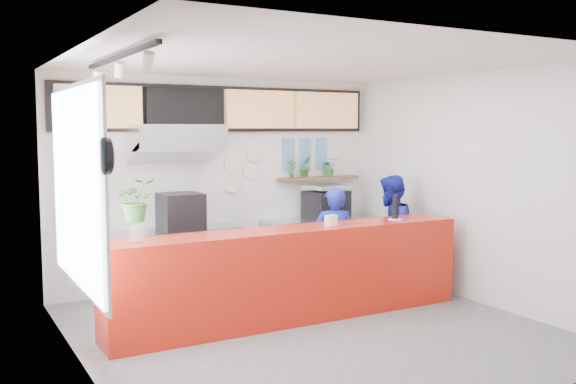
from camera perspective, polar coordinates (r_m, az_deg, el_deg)
name	(u,v)px	position (r m, az deg, el deg)	size (l,w,h in m)	color
floor	(310,329)	(7.46, 2.00, -12.05)	(5.00, 5.00, 0.00)	slate
ceiling	(311,61)	(7.15, 2.08, 11.52)	(5.00, 5.00, 0.00)	silver
wall_back	(222,182)	(9.37, -5.92, 0.92)	(5.00, 5.00, 0.00)	white
wall_left	(80,212)	(6.24, -18.00, -1.70)	(5.00, 5.00, 0.00)	white
wall_right	(474,188)	(8.71, 16.25, 0.36)	(5.00, 5.00, 0.00)	white
service_counter	(293,274)	(7.65, 0.45, -7.33)	(4.50, 0.60, 1.10)	#B51C0C
cream_band	(221,106)	(9.33, -5.96, 7.66)	(5.00, 0.02, 0.80)	beige
prep_bench	(177,262)	(8.95, -9.82, -6.15)	(1.80, 0.60, 0.90)	#B2B5BA
panini_oven	(181,211)	(8.86, -9.52, -1.70)	(0.55, 0.55, 0.49)	black
extraction_hood	(176,138)	(8.72, -9.89, 4.79)	(1.20, 0.70, 0.35)	#B2B5BA
hood_lip	(177,153)	(8.73, -9.87, 3.48)	(1.20, 0.70, 0.08)	#B2B5BA
right_bench	(320,247)	(9.94, 2.84, -4.90)	(1.80, 0.60, 0.90)	#B2B5BA
espresso_machine	(326,204)	(9.90, 3.42, -1.10)	(0.64, 0.46, 0.41)	black
espresso_tray	(326,187)	(9.87, 3.43, 0.47)	(0.64, 0.44, 0.06)	#BABDC2
herb_shelf	(319,178)	(10.02, 2.74, 1.25)	(1.40, 0.18, 0.04)	brown
menu_board_far_left	(99,107)	(8.68, -16.42, 7.28)	(1.10, 0.10, 0.55)	tan
menu_board_mid_left	(185,108)	(9.01, -9.16, 7.37)	(1.10, 0.10, 0.55)	black
menu_board_mid_right	(260,109)	(9.47, -2.50, 7.35)	(1.10, 0.10, 0.55)	tan
menu_board_far_right	(327,110)	(10.05, 3.47, 7.25)	(1.10, 0.10, 0.55)	tan
soffit	(222,109)	(9.31, -5.89, 7.35)	(4.80, 0.04, 0.65)	black
window_pane	(76,188)	(6.52, -18.31, 0.36)	(0.04, 2.20, 1.90)	silver
window_frame	(78,188)	(6.52, -18.14, 0.37)	(0.03, 2.30, 2.00)	#B2B5BA
wall_clock_rim	(106,156)	(5.33, -15.86, 3.09)	(0.30, 0.30, 0.05)	black
wall_clock_face	(110,156)	(5.33, -15.55, 3.10)	(0.26, 0.26, 0.02)	white
track_rail	(119,56)	(6.32, -14.77, 11.57)	(0.05, 2.40, 0.04)	black
dec_plate_a	(232,164)	(9.38, -5.02, 2.46)	(0.24, 0.24, 0.03)	silver
dec_plate_b	(250,171)	(9.52, -3.37, 1.91)	(0.24, 0.24, 0.03)	silver
dec_plate_c	(232,185)	(9.41, -5.00, 0.64)	(0.24, 0.24, 0.03)	silver
dec_plate_d	(253,154)	(9.53, -3.10, 3.43)	(0.24, 0.24, 0.03)	silver
photo_frame_a	(288,146)	(9.81, 0.02, 4.08)	(0.20, 0.02, 0.25)	#598CBF
photo_frame_b	(305,146)	(9.96, 1.53, 4.10)	(0.20, 0.02, 0.25)	#598CBF
photo_frame_c	(322,146)	(10.12, 3.00, 4.12)	(0.20, 0.02, 0.25)	#598CBF
photo_frame_d	(288,163)	(9.82, 0.02, 2.62)	(0.20, 0.02, 0.25)	#598CBF
photo_frame_e	(305,162)	(9.97, 1.53, 2.67)	(0.20, 0.02, 0.25)	#598CBF
photo_frame_f	(321,162)	(10.13, 2.99, 2.71)	(0.20, 0.02, 0.25)	#598CBF
staff_center	(334,245)	(8.44, 4.08, -4.69)	(0.55, 0.36, 1.51)	navy
staff_right	(390,232)	(9.19, 9.07, -3.56)	(0.79, 0.61, 1.62)	navy
herb_a	(292,169)	(9.76, 0.32, 2.09)	(0.15, 0.10, 0.28)	#2F6A25
herb_b	(305,166)	(9.88, 1.56, 2.29)	(0.19, 0.15, 0.34)	#2F6A25
herb_c	(329,167)	(10.12, 3.71, 2.22)	(0.26, 0.23, 0.29)	#2F6A25
glass_vase	(137,233)	(6.80, -13.28, -3.57)	(0.16, 0.16, 0.19)	white
basil_vase	(136,200)	(6.75, -13.34, -0.68)	(0.40, 0.35, 0.44)	#2F6A25
napkin_holder	(331,220)	(7.78, 3.84, -2.54)	(0.14, 0.09, 0.12)	white
white_plate	(395,219)	(8.37, 9.50, -2.41)	(0.18, 0.18, 0.01)	white
pepper_mill	(395,207)	(8.34, 9.52, -1.33)	(0.08, 0.08, 0.30)	black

